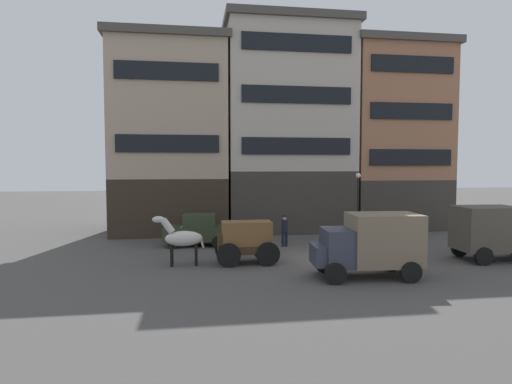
# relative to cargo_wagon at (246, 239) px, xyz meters

# --- Properties ---
(ground_plane) EXTENTS (120.00, 120.00, 0.00)m
(ground_plane) POSITION_rel_cargo_wagon_xyz_m (4.01, 0.10, -1.15)
(ground_plane) COLOR #4C4947
(building_far_left) EXTENTS (8.04, 7.37, 13.11)m
(building_far_left) POSITION_rel_cargo_wagon_xyz_m (-3.92, 10.96, 5.44)
(building_far_left) COLOR #33281E
(building_far_left) RESTS_ON ground_plane
(building_center_left) EXTENTS (9.10, 7.37, 14.59)m
(building_center_left) POSITION_rel_cargo_wagon_xyz_m (4.29, 10.95, 6.18)
(building_center_left) COLOR #38332D
(building_center_left) RESTS_ON ground_plane
(building_center_right) EXTENTS (7.48, 7.37, 13.42)m
(building_center_right) POSITION_rel_cargo_wagon_xyz_m (12.23, 10.95, 5.60)
(building_center_right) COLOR #38332D
(building_center_right) RESTS_ON ground_plane
(cargo_wagon) EXTENTS (2.90, 1.51, 1.98)m
(cargo_wagon) POSITION_rel_cargo_wagon_xyz_m (0.00, 0.00, 0.00)
(cargo_wagon) COLOR #3D2819
(cargo_wagon) RESTS_ON ground_plane
(draft_horse) EXTENTS (2.34, 0.60, 2.30)m
(draft_horse) POSITION_rel_cargo_wagon_xyz_m (-2.95, 0.00, 0.12)
(draft_horse) COLOR beige
(draft_horse) RESTS_ON ground_plane
(delivery_truck_near) EXTENTS (4.42, 2.28, 2.62)m
(delivery_truck_near) POSITION_rel_cargo_wagon_xyz_m (12.15, -1.12, 0.28)
(delivery_truck_near) COLOR #333847
(delivery_truck_near) RESTS_ON ground_plane
(delivery_truck_far) EXTENTS (4.46, 2.38, 2.62)m
(delivery_truck_far) POSITION_rel_cargo_wagon_xyz_m (4.72, -3.21, 0.28)
(delivery_truck_far) COLOR #333847
(delivery_truck_far) RESTS_ON ground_plane
(sedan_dark) EXTENTS (3.80, 2.07, 1.83)m
(sedan_dark) POSITION_rel_cargo_wagon_xyz_m (-2.19, 4.76, -0.23)
(sedan_dark) COLOR #2D3823
(sedan_dark) RESTS_ON ground_plane
(pedestrian_officer) EXTENTS (0.49, 0.49, 1.79)m
(pedestrian_officer) POSITION_rel_cargo_wagon_xyz_m (2.70, 3.78, -0.17)
(pedestrian_officer) COLOR black
(pedestrian_officer) RESTS_ON ground_plane
(streetlamp_curbside) EXTENTS (0.32, 0.32, 4.12)m
(streetlamp_curbside) POSITION_rel_cargo_wagon_xyz_m (7.76, 5.63, 1.52)
(streetlamp_curbside) COLOR black
(streetlamp_curbside) RESTS_ON ground_plane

